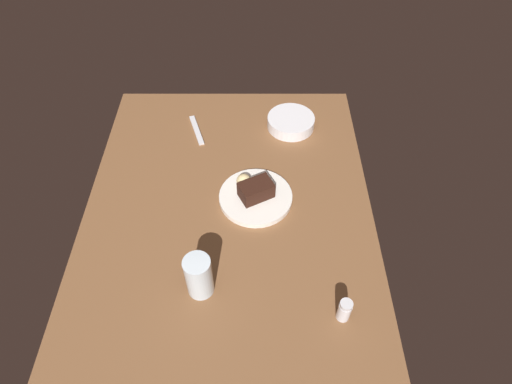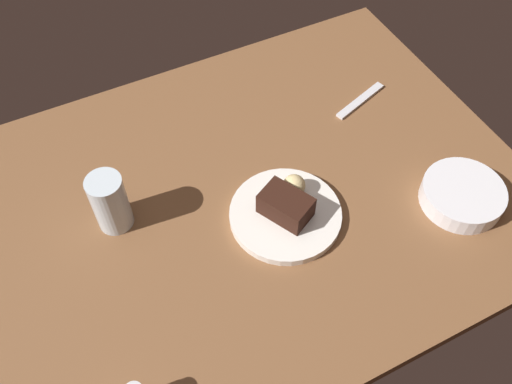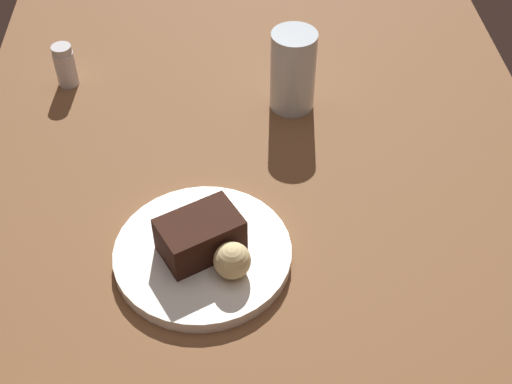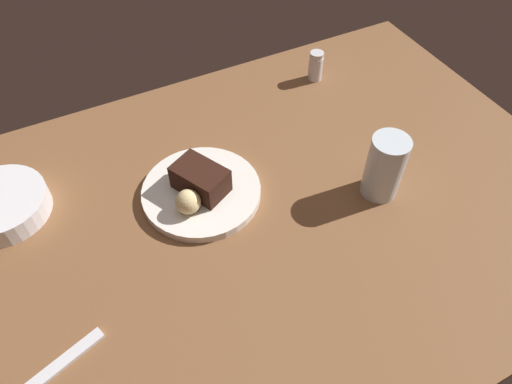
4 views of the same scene
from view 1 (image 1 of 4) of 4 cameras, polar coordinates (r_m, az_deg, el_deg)
name	(u,v)px [view 1 (image 1 of 4)]	position (r cm, az deg, el deg)	size (l,w,h in cm)	color
dining_table	(228,224)	(125.47, -3.70, -4.28)	(120.00, 84.00, 3.00)	brown
dessert_plate	(256,197)	(128.55, -0.04, -0.67)	(21.79, 21.79, 1.67)	white
chocolate_cake_slice	(256,190)	(125.91, 0.01, 0.25)	(9.56, 6.18, 5.01)	black
bread_roll	(244,181)	(128.75, -1.63, 1.47)	(4.42, 4.42, 4.42)	#DBC184
salt_shaker	(344,310)	(108.12, 11.58, -15.02)	(3.24, 3.24, 6.92)	silver
water_glass	(199,276)	(107.90, -7.54, -10.92)	(6.75, 6.75, 12.58)	silver
side_bowl	(291,122)	(151.59, 4.62, 9.18)	(16.21, 16.21, 3.93)	silver
dessert_spoon	(197,130)	(151.81, -7.84, 8.10)	(15.00, 1.80, 0.70)	silver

